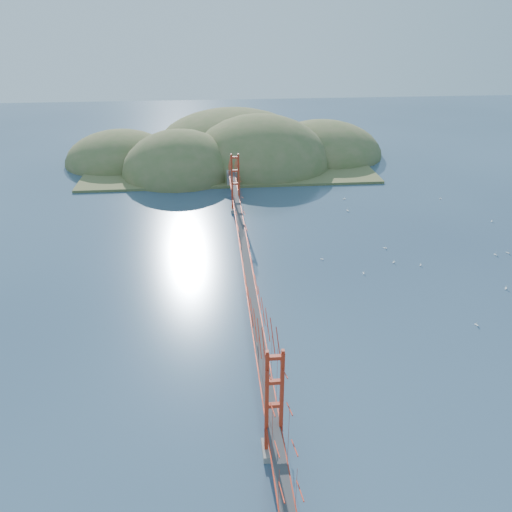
{
  "coord_description": "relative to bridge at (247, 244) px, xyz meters",
  "views": [
    {
      "loc": [
        -4.61,
        -62.51,
        37.01
      ],
      "look_at": [
        1.22,
        0.0,
        5.15
      ],
      "focal_mm": 35.0,
      "sensor_mm": 36.0,
      "label": 1
    }
  ],
  "objects": [
    {
      "name": "ground",
      "position": [
        0.0,
        -0.18,
        -7.01
      ],
      "size": [
        320.0,
        320.0,
        0.0
      ],
      "primitive_type": "plane",
      "color": "#2D435A",
      "rests_on": "ground"
    },
    {
      "name": "bridge",
      "position": [
        0.0,
        0.0,
        0.0
      ],
      "size": [
        2.2,
        94.4,
        12.0
      ],
      "color": "gray",
      "rests_on": "ground"
    },
    {
      "name": "far_headlands",
      "position": [
        2.21,
        68.33,
        -7.01
      ],
      "size": [
        84.0,
        58.0,
        25.0
      ],
      "color": "olive",
      "rests_on": "ground"
    },
    {
      "name": "sailboat_14",
      "position": [
        27.76,
        4.17,
        -6.87
      ],
      "size": [
        0.53,
        0.53,
        0.56
      ],
      "color": "white",
      "rests_on": "ground"
    },
    {
      "name": "sailboat_9",
      "position": [
        48.12,
        20.15,
        -6.87
      ],
      "size": [
        0.56,
        0.56,
        0.61
      ],
      "color": "white",
      "rests_on": "ground"
    },
    {
      "name": "sailboat_4",
      "position": [
        37.33,
        -3.98,
        -6.86
      ],
      "size": [
        0.65,
        0.65,
        0.69
      ],
      "color": "white",
      "rests_on": "ground"
    },
    {
      "name": "sailboat_17",
      "position": [
        43.54,
        32.8,
        -6.87
      ],
      "size": [
        0.5,
        0.4,
        0.59
      ],
      "color": "white",
      "rests_on": "ground"
    },
    {
      "name": "sailboat_15",
      "position": [
        22.23,
        27.97,
        -6.85
      ],
      "size": [
        0.66,
        0.66,
        0.72
      ],
      "color": "white",
      "rests_on": "ground"
    },
    {
      "name": "sailboat_5",
      "position": [
        41.49,
        6.61,
        -6.86
      ],
      "size": [
        0.55,
        0.56,
        0.63
      ],
      "color": "white",
      "rests_on": "ground"
    },
    {
      "name": "sailboat_1",
      "position": [
        24.21,
        10.74,
        -6.86
      ],
      "size": [
        0.63,
        0.63,
        0.66
      ],
      "color": "white",
      "rests_on": "ground"
    },
    {
      "name": "sailboat_0",
      "position": [
        18.04,
        2.44,
        -6.87
      ],
      "size": [
        0.41,
        0.48,
        0.56
      ],
      "color": "white",
      "rests_on": "ground"
    },
    {
      "name": "sailboat_3",
      "position": [
        23.89,
        5.54,
        -6.87
      ],
      "size": [
        0.59,
        0.59,
        0.62
      ],
      "color": "white",
      "rests_on": "ground"
    },
    {
      "name": "sailboat_6",
      "position": [
        28.61,
        -12.37,
        -6.87
      ],
      "size": [
        0.53,
        0.53,
        0.6
      ],
      "color": "white",
      "rests_on": "ground"
    },
    {
      "name": "sailboat_12",
      "position": [
        23.25,
        34.55,
        -6.85
      ],
      "size": [
        0.61,
        0.52,
        0.71
      ],
      "color": "white",
      "rests_on": "ground"
    },
    {
      "name": "sailboat_11",
      "position": [
        43.88,
        7.07,
        -6.86
      ],
      "size": [
        0.61,
        0.61,
        0.64
      ],
      "color": "white",
      "rests_on": "ground"
    },
    {
      "name": "sailboat_16",
      "position": [
        12.68,
        7.7,
        -6.87
      ],
      "size": [
        0.51,
        0.51,
        0.57
      ],
      "color": "white",
      "rests_on": "ground"
    }
  ]
}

